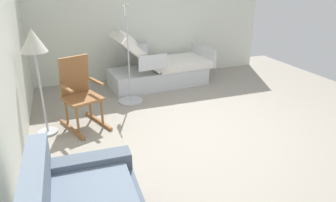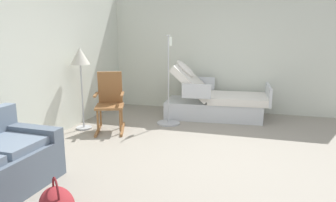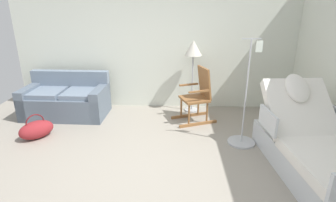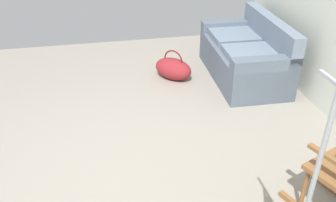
{
  "view_description": "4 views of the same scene",
  "coord_description": "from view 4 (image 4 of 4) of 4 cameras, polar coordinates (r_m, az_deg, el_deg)",
  "views": [
    {
      "loc": [
        -3.52,
        1.97,
        2.08
      ],
      "look_at": [
        -0.17,
        0.73,
        0.63
      ],
      "focal_mm": 32.62,
      "sensor_mm": 36.0,
      "label": 1
    },
    {
      "loc": [
        -4.29,
        -0.85,
        1.74
      ],
      "look_at": [
        -0.27,
        0.33,
        0.84
      ],
      "focal_mm": 34.45,
      "sensor_mm": 36.0,
      "label": 2
    },
    {
      "loc": [
        0.39,
        -3.14,
        2.17
      ],
      "look_at": [
        0.28,
        0.51,
        0.84
      ],
      "focal_mm": 29.05,
      "sensor_mm": 36.0,
      "label": 3
    },
    {
      "loc": [
        2.55,
        -0.07,
        2.35
      ],
      "look_at": [
        -0.18,
        0.49,
        0.7
      ],
      "focal_mm": 38.64,
      "sensor_mm": 36.0,
      "label": 4
    }
  ],
  "objects": [
    {
      "name": "couch",
      "position": [
        5.21,
        12.17,
        6.82
      ],
      "size": [
        1.63,
        0.9,
        0.85
      ],
      "color": "slate",
      "rests_on": "ground"
    },
    {
      "name": "ground_plane",
      "position": [
        3.47,
        -7.51,
        -12.32
      ],
      "size": [
        7.14,
        7.14,
        0.0
      ],
      "primitive_type": "plane",
      "color": "gray"
    },
    {
      "name": "duffel_bag",
      "position": [
        5.11,
        0.83,
        5.14
      ],
      "size": [
        0.62,
        0.62,
        0.43
      ],
      "color": "maroon",
      "rests_on": "ground"
    }
  ]
}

